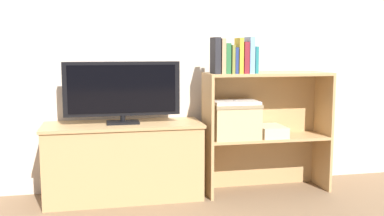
{
  "coord_description": "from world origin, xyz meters",
  "views": [
    {
      "loc": [
        -0.63,
        -2.88,
        1.04
      ],
      "look_at": [
        0.0,
        0.15,
        0.63
      ],
      "focal_mm": 42.0,
      "sensor_mm": 36.0,
      "label": 1
    }
  ],
  "objects_px": {
    "book_forest": "(226,58)",
    "laptop": "(235,102)",
    "book_navy": "(235,60)",
    "magazine_stack": "(271,131)",
    "book_skyblue": "(249,55)",
    "book_olive": "(231,59)",
    "book_mustard": "(239,56)",
    "tv": "(122,90)",
    "book_maroon": "(244,58)",
    "book_charcoal": "(215,56)",
    "tv_stand": "(124,161)",
    "storage_basket_left": "(234,119)",
    "book_tan": "(221,56)",
    "book_teal": "(254,60)"
  },
  "relations": [
    {
      "from": "laptop",
      "to": "storage_basket_left",
      "type": "bearing_deg",
      "value": 26.57
    },
    {
      "from": "tv_stand",
      "to": "book_skyblue",
      "type": "xyz_separation_m",
      "value": [
        0.87,
        -0.09,
        0.73
      ]
    },
    {
      "from": "tv_stand",
      "to": "book_teal",
      "type": "xyz_separation_m",
      "value": [
        0.91,
        -0.09,
        0.7
      ]
    },
    {
      "from": "book_navy",
      "to": "laptop",
      "type": "distance_m",
      "value": 0.29
    },
    {
      "from": "book_charcoal",
      "to": "book_maroon",
      "type": "relative_size",
      "value": 1.14
    },
    {
      "from": "book_charcoal",
      "to": "magazine_stack",
      "type": "height_order",
      "value": "book_charcoal"
    },
    {
      "from": "book_navy",
      "to": "magazine_stack",
      "type": "distance_m",
      "value": 0.59
    },
    {
      "from": "book_forest",
      "to": "magazine_stack",
      "type": "bearing_deg",
      "value": 6.19
    },
    {
      "from": "tv",
      "to": "laptop",
      "type": "xyz_separation_m",
      "value": [
        0.78,
        -0.06,
        -0.09
      ]
    },
    {
      "from": "tv",
      "to": "book_forest",
      "type": "bearing_deg",
      "value": -7.49
    },
    {
      "from": "book_navy",
      "to": "book_skyblue",
      "type": "height_order",
      "value": "book_skyblue"
    },
    {
      "from": "book_mustard",
      "to": "book_maroon",
      "type": "bearing_deg",
      "value": 0.0
    },
    {
      "from": "tv",
      "to": "book_tan",
      "type": "bearing_deg",
      "value": -7.89
    },
    {
      "from": "book_navy",
      "to": "book_skyblue",
      "type": "bearing_deg",
      "value": 0.0
    },
    {
      "from": "tv_stand",
      "to": "magazine_stack",
      "type": "relative_size",
      "value": 4.21
    },
    {
      "from": "tv",
      "to": "book_skyblue",
      "type": "height_order",
      "value": "book_skyblue"
    },
    {
      "from": "tv_stand",
      "to": "book_navy",
      "type": "relative_size",
      "value": 6.07
    },
    {
      "from": "storage_basket_left",
      "to": "laptop",
      "type": "bearing_deg",
      "value": -153.43
    },
    {
      "from": "tv",
      "to": "book_teal",
      "type": "xyz_separation_m",
      "value": [
        0.91,
        -0.09,
        0.2
      ]
    },
    {
      "from": "book_forest",
      "to": "laptop",
      "type": "relative_size",
      "value": 0.65
    },
    {
      "from": "magazine_stack",
      "to": "book_skyblue",
      "type": "bearing_deg",
      "value": -168.29
    },
    {
      "from": "book_navy",
      "to": "book_teal",
      "type": "relative_size",
      "value": 0.96
    },
    {
      "from": "book_tan",
      "to": "book_olive",
      "type": "distance_m",
      "value": 0.07
    },
    {
      "from": "book_mustard",
      "to": "storage_basket_left",
      "type": "height_order",
      "value": "book_mustard"
    },
    {
      "from": "book_mustard",
      "to": "book_maroon",
      "type": "distance_m",
      "value": 0.04
    },
    {
      "from": "laptop",
      "to": "book_navy",
      "type": "bearing_deg",
      "value": -114.15
    },
    {
      "from": "book_tan",
      "to": "book_skyblue",
      "type": "relative_size",
      "value": 0.95
    },
    {
      "from": "book_olive",
      "to": "book_mustard",
      "type": "distance_m",
      "value": 0.06
    },
    {
      "from": "book_mustard",
      "to": "book_teal",
      "type": "bearing_deg",
      "value": 0.0
    },
    {
      "from": "tv_stand",
      "to": "book_forest",
      "type": "xyz_separation_m",
      "value": [
        0.71,
        -0.09,
        0.71
      ]
    },
    {
      "from": "book_olive",
      "to": "book_navy",
      "type": "xyz_separation_m",
      "value": [
        0.03,
        0.0,
        -0.01
      ]
    },
    {
      "from": "book_charcoal",
      "to": "storage_basket_left",
      "type": "bearing_deg",
      "value": 12.54
    },
    {
      "from": "book_charcoal",
      "to": "book_teal",
      "type": "xyz_separation_m",
      "value": [
        0.28,
        0.0,
        -0.03
      ]
    },
    {
      "from": "book_olive",
      "to": "book_forest",
      "type": "bearing_deg",
      "value": 180.0
    },
    {
      "from": "book_forest",
      "to": "storage_basket_left",
      "type": "xyz_separation_m",
      "value": [
        0.07,
        0.03,
        -0.43
      ]
    },
    {
      "from": "book_navy",
      "to": "storage_basket_left",
      "type": "bearing_deg",
      "value": 65.85
    },
    {
      "from": "tv_stand",
      "to": "laptop",
      "type": "bearing_deg",
      "value": -4.43
    },
    {
      "from": "book_charcoal",
      "to": "book_navy",
      "type": "height_order",
      "value": "book_charcoal"
    },
    {
      "from": "book_maroon",
      "to": "magazine_stack",
      "type": "relative_size",
      "value": 0.84
    },
    {
      "from": "tv_stand",
      "to": "book_charcoal",
      "type": "distance_m",
      "value": 0.96
    },
    {
      "from": "magazine_stack",
      "to": "book_olive",
      "type": "bearing_deg",
      "value": -173.15
    },
    {
      "from": "book_skyblue",
      "to": "tv",
      "type": "bearing_deg",
      "value": 173.93
    },
    {
      "from": "tv",
      "to": "book_navy",
      "type": "xyz_separation_m",
      "value": [
        0.77,
        -0.09,
        0.2
      ]
    },
    {
      "from": "book_tan",
      "to": "storage_basket_left",
      "type": "xyz_separation_m",
      "value": [
        0.11,
        0.03,
        -0.45
      ]
    },
    {
      "from": "storage_basket_left",
      "to": "book_teal",
      "type": "bearing_deg",
      "value": -14.98
    },
    {
      "from": "tv_stand",
      "to": "book_forest",
      "type": "distance_m",
      "value": 1.0
    },
    {
      "from": "magazine_stack",
      "to": "book_charcoal",
      "type": "bearing_deg",
      "value": -174.92
    },
    {
      "from": "tv_stand",
      "to": "magazine_stack",
      "type": "xyz_separation_m",
      "value": [
        1.06,
        -0.06,
        0.18
      ]
    },
    {
      "from": "book_skyblue",
      "to": "magazine_stack",
      "type": "height_order",
      "value": "book_skyblue"
    },
    {
      "from": "tv_stand",
      "to": "storage_basket_left",
      "type": "distance_m",
      "value": 0.83
    }
  ]
}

